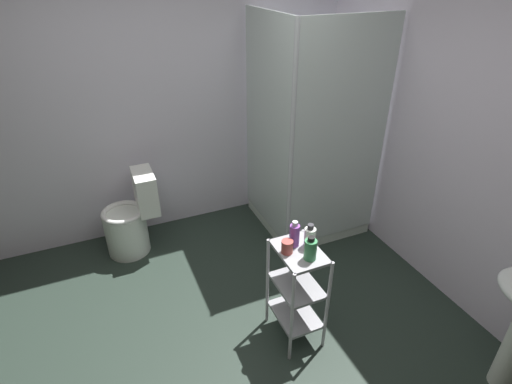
# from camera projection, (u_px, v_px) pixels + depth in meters

# --- Properties ---
(ground_plane) EXTENTS (4.20, 4.20, 0.02)m
(ground_plane) POSITION_uv_depth(u_px,v_px,m) (229.00, 362.00, 2.65)
(ground_plane) COLOR #253129
(wall_back) EXTENTS (4.20, 0.14, 2.50)m
(wall_back) POSITION_uv_depth(u_px,v_px,m) (484.00, 144.00, 2.64)
(wall_back) COLOR silver
(wall_back) RESTS_ON ground_plane
(wall_left) EXTENTS (0.10, 4.20, 2.50)m
(wall_left) POSITION_uv_depth(u_px,v_px,m) (152.00, 101.00, 3.49)
(wall_left) COLOR silver
(wall_left) RESTS_ON ground_plane
(shower_stall) EXTENTS (0.92, 0.92, 2.00)m
(shower_stall) POSITION_uv_depth(u_px,v_px,m) (304.00, 185.00, 3.78)
(shower_stall) COLOR white
(shower_stall) RESTS_ON ground_plane
(toilet) EXTENTS (0.37, 0.49, 0.76)m
(toilet) POSITION_uv_depth(u_px,v_px,m) (131.00, 220.00, 3.53)
(toilet) COLOR white
(toilet) RESTS_ON ground_plane
(storage_cart) EXTENTS (0.38, 0.28, 0.74)m
(storage_cart) POSITION_uv_depth(u_px,v_px,m) (297.00, 287.00, 2.63)
(storage_cart) COLOR silver
(storage_cart) RESTS_ON ground_plane
(body_wash_bottle_green) EXTENTS (0.08, 0.08, 0.16)m
(body_wash_bottle_green) POSITION_uv_depth(u_px,v_px,m) (310.00, 249.00, 2.38)
(body_wash_bottle_green) COLOR #3B9055
(body_wash_bottle_green) RESTS_ON storage_cart
(lotion_bottle_white) EXTENTS (0.07, 0.07, 0.16)m
(lotion_bottle_white) POSITION_uv_depth(u_px,v_px,m) (310.00, 237.00, 2.49)
(lotion_bottle_white) COLOR white
(lotion_bottle_white) RESTS_ON storage_cart
(conditioner_bottle_purple) EXTENTS (0.06, 0.06, 0.18)m
(conditioner_bottle_purple) POSITION_uv_depth(u_px,v_px,m) (294.00, 235.00, 2.49)
(conditioner_bottle_purple) COLOR purple
(conditioner_bottle_purple) RESTS_ON storage_cart
(rinse_cup) EXTENTS (0.07, 0.07, 0.09)m
(rinse_cup) POSITION_uv_depth(u_px,v_px,m) (287.00, 247.00, 2.45)
(rinse_cup) COLOR #B24742
(rinse_cup) RESTS_ON storage_cart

